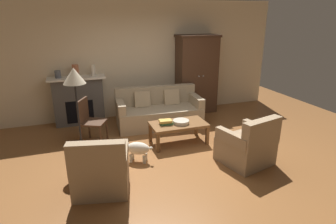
{
  "coord_description": "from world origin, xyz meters",
  "views": [
    {
      "loc": [
        -1.65,
        -4.3,
        2.43
      ],
      "look_at": [
        0.15,
        0.86,
        0.55
      ],
      "focal_mm": 30.07,
      "sensor_mm": 36.0,
      "label": 1
    }
  ],
  "objects_px": {
    "armoire": "(196,74)",
    "couch": "(159,112)",
    "fireplace": "(79,100)",
    "dog": "(136,148)",
    "mantel_vase_terracotta": "(76,71)",
    "book_stack": "(166,122)",
    "side_chair_wooden": "(89,118)",
    "armchair_near_right": "(247,146)",
    "armchair_near_left": "(101,171)",
    "coffee_table": "(178,126)",
    "mantel_vase_cream": "(93,70)",
    "floor_lamp": "(75,82)",
    "mantel_vase_slate": "(58,74)",
    "fruit_bowl": "(181,122)"
  },
  "relations": [
    {
      "from": "coffee_table",
      "to": "armchair_near_left",
      "type": "height_order",
      "value": "armchair_near_left"
    },
    {
      "from": "mantel_vase_cream",
      "to": "fruit_bowl",
      "type": "bearing_deg",
      "value": -51.1
    },
    {
      "from": "book_stack",
      "to": "mantel_vase_terracotta",
      "type": "xyz_separation_m",
      "value": [
        -1.54,
        1.74,
        0.8
      ]
    },
    {
      "from": "mantel_vase_terracotta",
      "to": "armchair_near_left",
      "type": "xyz_separation_m",
      "value": [
        0.16,
        -2.91,
        -0.95
      ]
    },
    {
      "from": "mantel_vase_cream",
      "to": "armchair_near_left",
      "type": "relative_size",
      "value": 0.28
    },
    {
      "from": "fireplace",
      "to": "fruit_bowl",
      "type": "bearing_deg",
      "value": -44.79
    },
    {
      "from": "book_stack",
      "to": "mantel_vase_cream",
      "type": "xyz_separation_m",
      "value": [
        -1.16,
        1.74,
        0.78
      ]
    },
    {
      "from": "armoire",
      "to": "floor_lamp",
      "type": "xyz_separation_m",
      "value": [
        -3.01,
        -1.87,
        0.43
      ]
    },
    {
      "from": "coffee_table",
      "to": "side_chair_wooden",
      "type": "distance_m",
      "value": 1.77
    },
    {
      "from": "fireplace",
      "to": "mantel_vase_cream",
      "type": "distance_m",
      "value": 0.78
    },
    {
      "from": "fruit_bowl",
      "to": "armchair_near_right",
      "type": "xyz_separation_m",
      "value": [
        0.78,
        -1.12,
        -0.14
      ]
    },
    {
      "from": "side_chair_wooden",
      "to": "dog",
      "type": "height_order",
      "value": "side_chair_wooden"
    },
    {
      "from": "dog",
      "to": "mantel_vase_cream",
      "type": "bearing_deg",
      "value": 101.38
    },
    {
      "from": "side_chair_wooden",
      "to": "armchair_near_right",
      "type": "bearing_deg",
      "value": -35.52
    },
    {
      "from": "fruit_bowl",
      "to": "mantel_vase_slate",
      "type": "distance_m",
      "value": 2.95
    },
    {
      "from": "coffee_table",
      "to": "mantel_vase_cream",
      "type": "height_order",
      "value": "mantel_vase_cream"
    },
    {
      "from": "mantel_vase_slate",
      "to": "armchair_near_left",
      "type": "height_order",
      "value": "mantel_vase_slate"
    },
    {
      "from": "book_stack",
      "to": "side_chair_wooden",
      "type": "height_order",
      "value": "side_chair_wooden"
    },
    {
      "from": "book_stack",
      "to": "fireplace",
      "type": "bearing_deg",
      "value": 131.22
    },
    {
      "from": "coffee_table",
      "to": "couch",
      "type": "bearing_deg",
      "value": 94.08
    },
    {
      "from": "mantel_vase_terracotta",
      "to": "mantel_vase_cream",
      "type": "relative_size",
      "value": 1.1
    },
    {
      "from": "fireplace",
      "to": "armchair_near_left",
      "type": "relative_size",
      "value": 1.37
    },
    {
      "from": "book_stack",
      "to": "mantel_vase_cream",
      "type": "relative_size",
      "value": 1.06
    },
    {
      "from": "mantel_vase_terracotta",
      "to": "armoire",
      "type": "bearing_deg",
      "value": -1.17
    },
    {
      "from": "fruit_bowl",
      "to": "floor_lamp",
      "type": "bearing_deg",
      "value": -176.13
    },
    {
      "from": "fireplace",
      "to": "fruit_bowl",
      "type": "distance_m",
      "value": 2.59
    },
    {
      "from": "fruit_bowl",
      "to": "book_stack",
      "type": "bearing_deg",
      "value": 167.84
    },
    {
      "from": "armchair_near_left",
      "to": "floor_lamp",
      "type": "bearing_deg",
      "value": 102.59
    },
    {
      "from": "armoire",
      "to": "side_chair_wooden",
      "type": "relative_size",
      "value": 2.21
    },
    {
      "from": "armoire",
      "to": "couch",
      "type": "xyz_separation_m",
      "value": [
        -1.23,
        -0.64,
        -0.68
      ]
    },
    {
      "from": "fireplace",
      "to": "armchair_near_right",
      "type": "height_order",
      "value": "fireplace"
    },
    {
      "from": "fruit_bowl",
      "to": "book_stack",
      "type": "distance_m",
      "value": 0.3
    },
    {
      "from": "book_stack",
      "to": "armchair_near_left",
      "type": "xyz_separation_m",
      "value": [
        -1.38,
        -1.17,
        -0.15
      ]
    },
    {
      "from": "couch",
      "to": "armchair_near_right",
      "type": "height_order",
      "value": "armchair_near_right"
    },
    {
      "from": "mantel_vase_terracotta",
      "to": "book_stack",
      "type": "bearing_deg",
      "value": -48.49
    },
    {
      "from": "fruit_bowl",
      "to": "armchair_near_left",
      "type": "bearing_deg",
      "value": -146.53
    },
    {
      "from": "mantel_vase_slate",
      "to": "armchair_near_right",
      "type": "height_order",
      "value": "mantel_vase_slate"
    },
    {
      "from": "mantel_vase_terracotta",
      "to": "side_chair_wooden",
      "type": "distance_m",
      "value": 1.38
    },
    {
      "from": "fireplace",
      "to": "coffee_table",
      "type": "height_order",
      "value": "fireplace"
    },
    {
      "from": "armoire",
      "to": "fruit_bowl",
      "type": "bearing_deg",
      "value": -122.58
    },
    {
      "from": "fireplace",
      "to": "dog",
      "type": "xyz_separation_m",
      "value": [
        0.83,
        -2.25,
        -0.32
      ]
    },
    {
      "from": "fireplace",
      "to": "side_chair_wooden",
      "type": "bearing_deg",
      "value": -83.21
    },
    {
      "from": "fireplace",
      "to": "couch",
      "type": "xyz_separation_m",
      "value": [
        1.72,
        -0.71,
        -0.25
      ]
    },
    {
      "from": "couch",
      "to": "floor_lamp",
      "type": "relative_size",
      "value": 1.19
    },
    {
      "from": "mantel_vase_slate",
      "to": "coffee_table",
      "type": "bearing_deg",
      "value": -39.06
    },
    {
      "from": "couch",
      "to": "armchair_near_left",
      "type": "relative_size",
      "value": 2.13
    },
    {
      "from": "fireplace",
      "to": "armoire",
      "type": "bearing_deg",
      "value": -1.51
    },
    {
      "from": "mantel_vase_cream",
      "to": "coffee_table",
      "type": "bearing_deg",
      "value": -51.26
    },
    {
      "from": "coffee_table",
      "to": "mantel_vase_slate",
      "type": "height_order",
      "value": "mantel_vase_slate"
    },
    {
      "from": "mantel_vase_terracotta",
      "to": "dog",
      "type": "xyz_separation_m",
      "value": [
        0.83,
        -2.24,
        -1.02
      ]
    }
  ]
}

